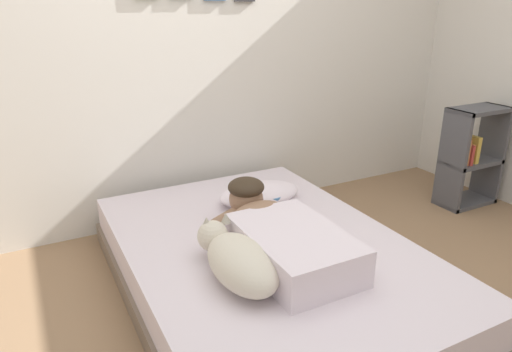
{
  "coord_description": "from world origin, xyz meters",
  "views": [
    {
      "loc": [
        -1.12,
        -1.34,
        1.46
      ],
      "look_at": [
        0.0,
        0.82,
        0.55
      ],
      "focal_mm": 32.5,
      "sensor_mm": 36.0,
      "label": 1
    }
  ],
  "objects_px": {
    "bed": "(266,268)",
    "cell_phone": "(295,233)",
    "pillow": "(260,194)",
    "coffee_cup": "(274,202)",
    "dog": "(238,260)",
    "person_lying": "(279,233)",
    "bookshelf": "(470,156)"
  },
  "relations": [
    {
      "from": "bed",
      "to": "cell_phone",
      "type": "xyz_separation_m",
      "value": [
        0.19,
        0.01,
        0.15
      ]
    },
    {
      "from": "pillow",
      "to": "coffee_cup",
      "type": "height_order",
      "value": "pillow"
    },
    {
      "from": "dog",
      "to": "person_lying",
      "type": "bearing_deg",
      "value": 24.52
    },
    {
      "from": "coffee_cup",
      "to": "cell_phone",
      "type": "height_order",
      "value": "coffee_cup"
    },
    {
      "from": "cell_phone",
      "to": "bookshelf",
      "type": "relative_size",
      "value": 0.19
    },
    {
      "from": "coffee_cup",
      "to": "person_lying",
      "type": "bearing_deg",
      "value": -116.88
    },
    {
      "from": "cell_phone",
      "to": "bookshelf",
      "type": "distance_m",
      "value": 1.76
    },
    {
      "from": "bed",
      "to": "dog",
      "type": "distance_m",
      "value": 0.45
    },
    {
      "from": "pillow",
      "to": "coffee_cup",
      "type": "relative_size",
      "value": 4.16
    },
    {
      "from": "person_lying",
      "to": "coffee_cup",
      "type": "relative_size",
      "value": 7.36
    },
    {
      "from": "bed",
      "to": "coffee_cup",
      "type": "height_order",
      "value": "coffee_cup"
    },
    {
      "from": "coffee_cup",
      "to": "bookshelf",
      "type": "distance_m",
      "value": 1.66
    },
    {
      "from": "coffee_cup",
      "to": "bookshelf",
      "type": "relative_size",
      "value": 0.17
    },
    {
      "from": "bookshelf",
      "to": "cell_phone",
      "type": "bearing_deg",
      "value": -169.82
    },
    {
      "from": "bookshelf",
      "to": "pillow",
      "type": "bearing_deg",
      "value": 174.79
    },
    {
      "from": "person_lying",
      "to": "bookshelf",
      "type": "relative_size",
      "value": 1.23
    },
    {
      "from": "dog",
      "to": "bookshelf",
      "type": "distance_m",
      "value": 2.26
    },
    {
      "from": "pillow",
      "to": "person_lying",
      "type": "height_order",
      "value": "person_lying"
    },
    {
      "from": "pillow",
      "to": "cell_phone",
      "type": "distance_m",
      "value": 0.47
    },
    {
      "from": "person_lying",
      "to": "dog",
      "type": "distance_m",
      "value": 0.31
    },
    {
      "from": "bed",
      "to": "coffee_cup",
      "type": "distance_m",
      "value": 0.48
    },
    {
      "from": "cell_phone",
      "to": "person_lying",
      "type": "bearing_deg",
      "value": -144.45
    },
    {
      "from": "dog",
      "to": "bookshelf",
      "type": "relative_size",
      "value": 0.77
    },
    {
      "from": "bed",
      "to": "dog",
      "type": "bearing_deg",
      "value": -138.49
    },
    {
      "from": "person_lying",
      "to": "pillow",
      "type": "bearing_deg",
      "value": 70.82
    },
    {
      "from": "bed",
      "to": "coffee_cup",
      "type": "xyz_separation_m",
      "value": [
        0.25,
        0.37,
        0.19
      ]
    },
    {
      "from": "bookshelf",
      "to": "dog",
      "type": "bearing_deg",
      "value": -165.51
    },
    {
      "from": "person_lying",
      "to": "coffee_cup",
      "type": "distance_m",
      "value": 0.54
    },
    {
      "from": "bed",
      "to": "pillow",
      "type": "bearing_deg",
      "value": 65.79
    },
    {
      "from": "bed",
      "to": "pillow",
      "type": "distance_m",
      "value": 0.56
    },
    {
      "from": "pillow",
      "to": "bookshelf",
      "type": "xyz_separation_m",
      "value": [
        1.7,
        -0.15,
        0.03
      ]
    },
    {
      "from": "dog",
      "to": "coffee_cup",
      "type": "distance_m",
      "value": 0.81
    }
  ]
}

